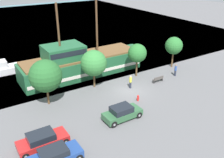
{
  "coord_description": "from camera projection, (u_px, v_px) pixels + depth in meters",
  "views": [
    {
      "loc": [
        -17.08,
        -22.79,
        14.77
      ],
      "look_at": [
        -1.36,
        2.0,
        1.2
      ],
      "focal_mm": 40.0,
      "sensor_mm": 36.0,
      "label": 1
    }
  ],
  "objects": [
    {
      "name": "parked_car_curb_rear",
      "position": [
        55.0,
        156.0,
        20.07
      ],
      "size": [
        4.29,
        1.86,
        1.41
      ],
      "color": "navy",
      "rests_on": "ground_plane"
    },
    {
      "name": "bench_promenade_east",
      "position": [
        158.0,
        79.0,
        34.11
      ],
      "size": [
        1.6,
        0.45,
        0.85
      ],
      "color": "#4C4742",
      "rests_on": "ground_plane"
    },
    {
      "name": "moored_boat_dockside",
      "position": [
        1.0,
        69.0,
        36.56
      ],
      "size": [
        6.55,
        2.21,
        1.99
      ],
      "color": "silver",
      "rests_on": "water_surface"
    },
    {
      "name": "parked_car_curb_mid",
      "position": [
        122.0,
        113.0,
        25.83
      ],
      "size": [
        4.11,
        1.83,
        1.51
      ],
      "color": "#2D5B38",
      "rests_on": "ground_plane"
    },
    {
      "name": "pedestrian_walking_far",
      "position": [
        175.0,
        70.0,
        35.84
      ],
      "size": [
        0.32,
        0.32,
        1.74
      ],
      "color": "#232838",
      "rests_on": "ground_plane"
    },
    {
      "name": "pedestrian_walking_near",
      "position": [
        130.0,
        82.0,
        32.29
      ],
      "size": [
        0.32,
        0.32,
        1.75
      ],
      "color": "#232838",
      "rests_on": "ground_plane"
    },
    {
      "name": "parked_car_curb_front",
      "position": [
        42.0,
        140.0,
        21.95
      ],
      "size": [
        4.42,
        1.91,
        1.39
      ],
      "color": "#B21E1E",
      "rests_on": "ground_plane"
    },
    {
      "name": "fire_hydrant",
      "position": [
        138.0,
        98.0,
        29.43
      ],
      "size": [
        0.42,
        0.25,
        0.76
      ],
      "color": "red",
      "rests_on": "ground_plane"
    },
    {
      "name": "tree_row_west",
      "position": [
        174.0,
        46.0,
        37.95
      ],
      "size": [
        2.65,
        2.65,
        4.79
      ],
      "color": "brown",
      "rests_on": "ground_plane"
    },
    {
      "name": "pirate_ship",
      "position": [
        80.0,
        63.0,
        35.98
      ],
      "size": [
        18.89,
        5.04,
        11.75
      ],
      "color": "#1E5633",
      "rests_on": "water_surface"
    },
    {
      "name": "tree_row_mideast",
      "position": [
        94.0,
        63.0,
        31.6
      ],
      "size": [
        3.35,
        3.35,
        5.02
      ],
      "color": "brown",
      "rests_on": "ground_plane"
    },
    {
      "name": "ground_plane",
      "position": [
        129.0,
        91.0,
        31.97
      ],
      "size": [
        160.0,
        160.0,
        0.0
      ],
      "primitive_type": "plane",
      "color": "#5B5B5E"
    },
    {
      "name": "tree_row_east",
      "position": [
        46.0,
        76.0,
        27.49
      ],
      "size": [
        3.68,
        3.68,
        5.39
      ],
      "color": "brown",
      "rests_on": "ground_plane"
    },
    {
      "name": "tree_row_midwest",
      "position": [
        137.0,
        53.0,
        34.77
      ],
      "size": [
        2.64,
        2.64,
        4.78
      ],
      "color": "brown",
      "rests_on": "ground_plane"
    },
    {
      "name": "water_surface",
      "position": [
        31.0,
        26.0,
        65.7
      ],
      "size": [
        80.0,
        80.0,
        0.0
      ],
      "primitive_type": "plane",
      "color": "teal",
      "rests_on": "ground"
    }
  ]
}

